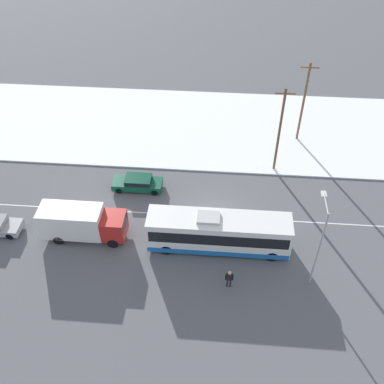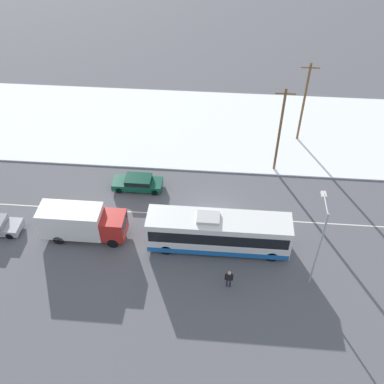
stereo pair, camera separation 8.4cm
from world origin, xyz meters
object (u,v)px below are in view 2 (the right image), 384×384
(box_truck, at_px, (81,222))
(utility_pole_roadside, at_px, (280,130))
(streetlamp, at_px, (320,237))
(utility_pole_snowlot, at_px, (304,102))
(sedan_car, at_px, (138,182))
(pedestrian_at_stop, at_px, (229,277))
(city_bus, at_px, (218,232))

(box_truck, height_order, utility_pole_roadside, utility_pole_roadside)
(box_truck, xyz_separation_m, streetlamp, (18.51, -2.89, 3.05))
(box_truck, relative_size, utility_pole_snowlot, 0.79)
(box_truck, bearing_deg, streetlamp, -8.89)
(sedan_car, xyz_separation_m, streetlamp, (14.95, -9.29, 3.98))
(utility_pole_roadside, bearing_deg, box_truck, -147.98)
(utility_pole_roadside, bearing_deg, pedestrian_at_stop, -106.08)
(sedan_car, relative_size, streetlamp, 0.62)
(pedestrian_at_stop, bearing_deg, utility_pole_roadside, 73.92)
(city_bus, distance_m, streetlamp, 8.21)
(city_bus, distance_m, pedestrian_at_stop, 4.12)
(utility_pole_roadside, relative_size, utility_pole_snowlot, 1.02)
(city_bus, relative_size, box_truck, 1.63)
(sedan_car, xyz_separation_m, utility_pole_roadside, (12.96, 3.93, 3.97))
(box_truck, relative_size, streetlamp, 0.94)
(streetlamp, relative_size, utility_pole_snowlot, 0.84)
(box_truck, bearing_deg, sedan_car, 60.93)
(sedan_car, xyz_separation_m, pedestrian_at_stop, (8.77, -10.59, 0.35))
(utility_pole_roadside, bearing_deg, streetlamp, -81.43)
(city_bus, bearing_deg, utility_pole_roadside, 63.97)
(sedan_car, height_order, streetlamp, streetlamp)
(utility_pole_snowlot, bearing_deg, city_bus, -116.37)
(city_bus, bearing_deg, utility_pole_snowlot, 63.63)
(streetlamp, height_order, utility_pole_snowlot, utility_pole_snowlot)
(utility_pole_roadside, distance_m, utility_pole_snowlot, 6.07)
(box_truck, bearing_deg, utility_pole_snowlot, 39.23)
(utility_pole_snowlot, bearing_deg, pedestrian_at_stop, -109.21)
(sedan_car, relative_size, utility_pole_roadside, 0.52)
(pedestrian_at_stop, xyz_separation_m, utility_pole_snowlot, (6.95, 19.93, 3.54))
(streetlamp, bearing_deg, pedestrian_at_stop, -168.09)
(pedestrian_at_stop, bearing_deg, utility_pole_snowlot, 70.79)
(streetlamp, bearing_deg, city_bus, 159.62)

